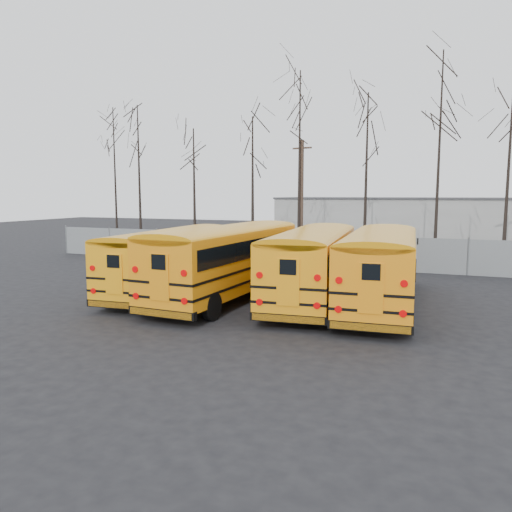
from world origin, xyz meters
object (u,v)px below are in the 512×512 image
at_px(bus_d, 381,262).
at_px(bus_a, 173,255).
at_px(bus_c, 314,258).
at_px(utility_pole_left, 302,198).
at_px(bus_b, 229,255).

bearing_deg(bus_d, bus_a, 178.85).
xyz_separation_m(bus_a, bus_d, (9.15, 0.48, 0.10)).
bearing_deg(bus_c, utility_pole_left, 103.06).
xyz_separation_m(bus_a, bus_b, (2.91, -0.23, 0.15)).
relative_size(bus_b, bus_c, 1.03).
bearing_deg(bus_a, bus_d, -0.98).
distance_m(bus_a, bus_c, 6.41).
distance_m(bus_c, bus_d, 2.76).
height_order(bus_b, utility_pole_left, utility_pole_left).
height_order(bus_c, bus_d, bus_d).
relative_size(bus_c, utility_pole_left, 1.39).
xyz_separation_m(bus_b, bus_d, (6.24, 0.70, -0.05)).
xyz_separation_m(bus_b, utility_pole_left, (-0.97, 13.98, 2.28)).
distance_m(bus_d, utility_pole_left, 15.28).
distance_m(bus_a, bus_d, 9.16).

